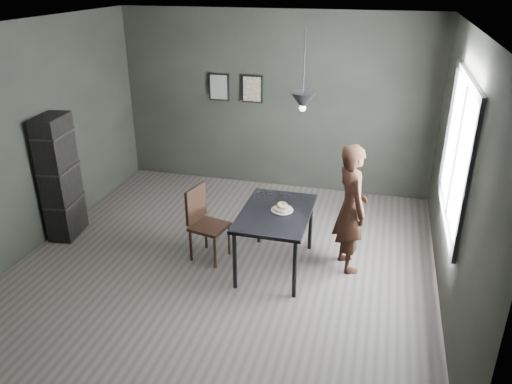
% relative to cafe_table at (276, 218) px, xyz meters
% --- Properties ---
extents(ground, '(5.00, 5.00, 0.00)m').
position_rel_cafe_table_xyz_m(ground, '(-0.60, 0.00, -0.67)').
color(ground, '#36312E').
rests_on(ground, ground).
extents(back_wall, '(5.00, 0.10, 2.80)m').
position_rel_cafe_table_xyz_m(back_wall, '(-0.60, 2.50, 0.73)').
color(back_wall, black).
rests_on(back_wall, ground).
extents(ceiling, '(5.00, 5.00, 0.02)m').
position_rel_cafe_table_xyz_m(ceiling, '(-0.60, 0.00, 2.13)').
color(ceiling, silver).
rests_on(ceiling, ground).
extents(window_assembly, '(0.04, 1.96, 1.56)m').
position_rel_cafe_table_xyz_m(window_assembly, '(1.87, 0.20, 0.93)').
color(window_assembly, white).
rests_on(window_assembly, ground).
extents(cafe_table, '(0.80, 1.20, 0.75)m').
position_rel_cafe_table_xyz_m(cafe_table, '(0.00, 0.00, 0.00)').
color(cafe_table, black).
rests_on(cafe_table, ground).
extents(white_plate, '(0.23, 0.23, 0.01)m').
position_rel_cafe_table_xyz_m(white_plate, '(0.07, 0.03, 0.08)').
color(white_plate, white).
rests_on(white_plate, cafe_table).
extents(donut_pile, '(0.22, 0.22, 0.10)m').
position_rel_cafe_table_xyz_m(donut_pile, '(0.07, 0.03, 0.12)').
color(donut_pile, beige).
rests_on(donut_pile, white_plate).
extents(woman, '(0.58, 0.68, 1.57)m').
position_rel_cafe_table_xyz_m(woman, '(0.84, 0.25, 0.11)').
color(woman, black).
rests_on(woman, ground).
extents(wood_chair, '(0.48, 0.48, 0.93)m').
position_rel_cafe_table_xyz_m(wood_chair, '(-0.91, 0.03, -0.14)').
color(wood_chair, black).
rests_on(wood_chair, ground).
extents(shelf_unit, '(0.38, 0.59, 1.66)m').
position_rel_cafe_table_xyz_m(shelf_unit, '(-2.92, 0.10, 0.16)').
color(shelf_unit, black).
rests_on(shelf_unit, ground).
extents(pendant_lamp, '(0.28, 0.28, 0.86)m').
position_rel_cafe_table_xyz_m(pendant_lamp, '(0.25, 0.10, 1.38)').
color(pendant_lamp, black).
rests_on(pendant_lamp, ground).
extents(framed_print_left, '(0.34, 0.04, 0.44)m').
position_rel_cafe_table_xyz_m(framed_print_left, '(-1.50, 2.47, 0.93)').
color(framed_print_left, black).
rests_on(framed_print_left, ground).
extents(framed_print_right, '(0.34, 0.04, 0.44)m').
position_rel_cafe_table_xyz_m(framed_print_right, '(-0.95, 2.47, 0.93)').
color(framed_print_right, black).
rests_on(framed_print_right, ground).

